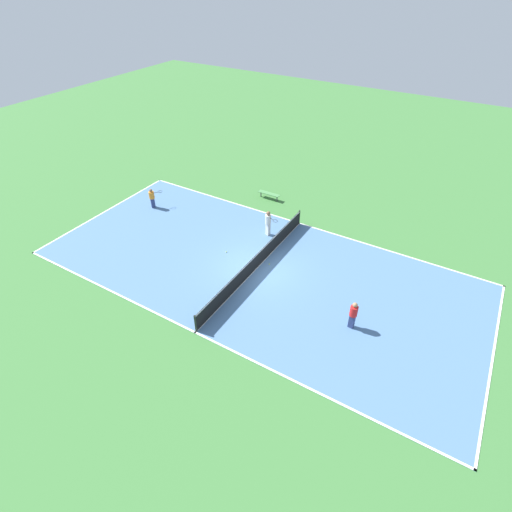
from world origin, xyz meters
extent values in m
plane|color=#3D7538|center=(0.00, 0.00, 0.00)|extent=(80.00, 80.00, 0.00)
cube|color=#4C729E|center=(0.00, 0.00, 0.01)|extent=(11.06, 24.08, 0.02)
cube|color=white|center=(-5.48, 0.00, 0.02)|extent=(0.10, 24.08, 0.00)
cube|color=white|center=(5.48, 0.00, 0.02)|extent=(0.10, 24.08, 0.00)
cube|color=white|center=(0.00, -11.99, 0.02)|extent=(11.06, 0.10, 0.00)
cube|color=white|center=(0.00, 11.99, 0.02)|extent=(11.06, 0.10, 0.00)
cube|color=white|center=(0.00, 0.00, 0.02)|extent=(11.06, 0.10, 0.00)
cylinder|color=black|center=(-5.38, 0.00, 0.52)|extent=(0.10, 0.10, 1.00)
cylinder|color=black|center=(5.38, 0.00, 0.52)|extent=(0.10, 0.10, 1.00)
cube|color=black|center=(0.00, 0.00, 0.50)|extent=(10.76, 0.03, 0.95)
cube|color=white|center=(0.00, 0.00, 0.94)|extent=(10.76, 0.04, 0.06)
cube|color=#4C8C4C|center=(-7.31, -3.32, 0.43)|extent=(0.36, 1.62, 0.04)
cylinder|color=#4C4C51|center=(-7.31, -3.97, 0.21)|extent=(0.08, 0.08, 0.41)
cylinder|color=#4C4C51|center=(-7.31, -2.66, 0.21)|extent=(0.08, 0.08, 0.41)
cube|color=white|center=(-3.27, -1.11, 0.44)|extent=(0.26, 0.30, 0.83)
cylinder|color=silver|center=(-3.27, -1.11, 1.15)|extent=(0.44, 0.44, 0.58)
sphere|color=brown|center=(-3.27, -1.11, 1.56)|extent=(0.25, 0.25, 0.25)
cylinder|color=#262626|center=(-3.19, -0.80, 1.29)|extent=(0.10, 0.28, 0.03)
torus|color=black|center=(-3.12, -0.53, 1.29)|extent=(0.37, 0.37, 0.02)
cube|color=navy|center=(-2.14, -9.55, 0.37)|extent=(0.32, 0.31, 0.70)
cylinder|color=orange|center=(-2.14, -9.55, 0.97)|extent=(0.50, 0.50, 0.49)
sphere|color=brown|center=(-2.14, -9.55, 1.32)|extent=(0.21, 0.21, 0.21)
cylinder|color=#262626|center=(-2.40, -9.37, 1.09)|extent=(0.25, 0.18, 0.03)
torus|color=black|center=(-2.64, -9.22, 1.09)|extent=(0.42, 0.42, 0.02)
cube|color=navy|center=(1.43, 6.05, 0.40)|extent=(0.22, 0.27, 0.76)
cylinder|color=red|center=(1.43, 6.05, 1.05)|extent=(0.39, 0.39, 0.53)
sphere|color=#A87A56|center=(1.43, 6.05, 1.43)|extent=(0.23, 0.23, 0.23)
sphere|color=#CCE033|center=(-0.40, -2.28, 0.06)|extent=(0.07, 0.07, 0.07)
sphere|color=#CCE033|center=(-0.69, 0.47, 0.06)|extent=(0.07, 0.07, 0.07)
camera|label=1|loc=(14.80, 8.89, 14.01)|focal=28.00mm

